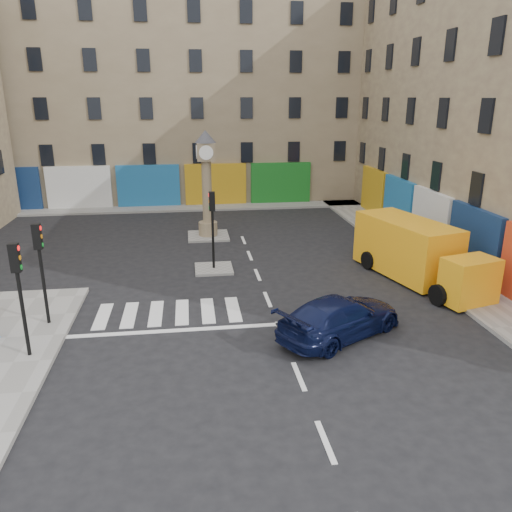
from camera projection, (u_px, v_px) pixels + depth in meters
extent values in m
plane|color=black|center=(286.00, 345.00, 16.84)|extent=(120.00, 120.00, 0.00)
cube|color=gray|center=(407.00, 248.00, 27.37)|extent=(2.60, 30.00, 0.15)
cube|color=gray|center=(177.00, 208.00, 37.25)|extent=(32.00, 2.40, 0.15)
cube|color=gray|center=(214.00, 269.00, 24.11)|extent=(1.80, 1.80, 0.12)
cube|color=gray|center=(208.00, 236.00, 29.78)|extent=(2.40, 2.40, 0.12)
cube|color=#8A795C|center=(173.00, 90.00, 40.15)|extent=(32.00, 10.00, 17.00)
cylinder|color=black|center=(24.00, 314.00, 15.49)|extent=(0.12, 0.12, 2.80)
cube|color=black|center=(15.00, 258.00, 14.93)|extent=(0.28, 0.22, 0.90)
cylinder|color=black|center=(44.00, 287.00, 17.76)|extent=(0.12, 0.12, 2.80)
cube|color=black|center=(37.00, 237.00, 17.19)|extent=(0.28, 0.22, 0.90)
cylinder|color=black|center=(213.00, 240.00, 23.67)|extent=(0.12, 0.12, 2.80)
cube|color=black|center=(212.00, 201.00, 23.10)|extent=(0.28, 0.22, 0.90)
cylinder|color=#998964|center=(208.00, 228.00, 29.63)|extent=(1.10, 1.10, 0.80)
cylinder|color=#998964|center=(207.00, 192.00, 28.96)|extent=(0.56, 0.56, 3.60)
cube|color=#998964|center=(206.00, 152.00, 28.26)|extent=(1.00, 1.00, 1.00)
cylinder|color=white|center=(206.00, 153.00, 27.77)|extent=(0.80, 0.06, 0.80)
cone|color=#333338|center=(205.00, 136.00, 28.00)|extent=(1.20, 1.20, 0.70)
imported|color=black|center=(340.00, 317.00, 17.29)|extent=(5.26, 4.26, 1.43)
cube|color=#FEA715|center=(406.00, 247.00, 23.12)|extent=(3.45, 5.63, 2.51)
cube|color=#FEA715|center=(469.00, 281.00, 19.76)|extent=(2.34, 1.80, 1.86)
cube|color=black|center=(472.00, 271.00, 19.58)|extent=(2.05, 1.43, 0.76)
cylinder|color=black|center=(438.00, 295.00, 19.93)|extent=(0.49, 0.91, 0.87)
cylinder|color=black|center=(479.00, 287.00, 20.73)|extent=(0.49, 0.91, 0.87)
cylinder|color=black|center=(368.00, 260.00, 24.15)|extent=(0.49, 0.91, 0.87)
cylinder|color=black|center=(405.00, 255.00, 24.95)|extent=(0.49, 0.91, 0.87)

